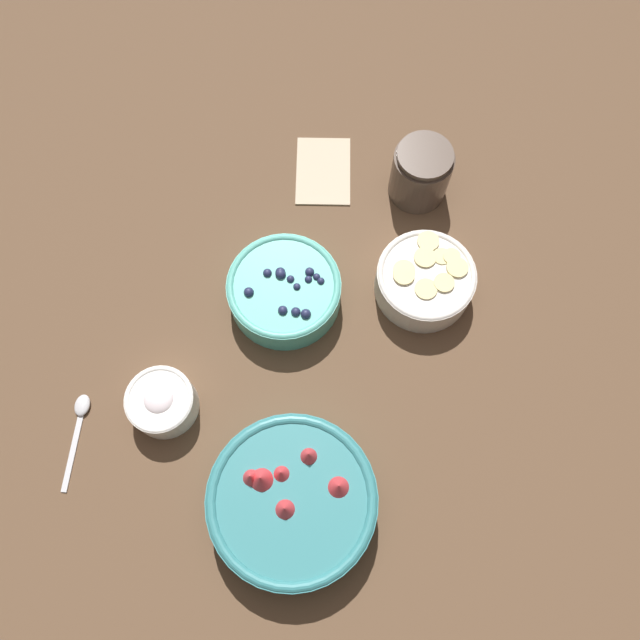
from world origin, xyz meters
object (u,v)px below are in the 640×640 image
Objects in this scene: bowl_bananas at (425,280)px; bowl_cream at (162,402)px; bowl_strawberries at (292,500)px; bowl_blueberries at (282,289)px; jar_chocolate at (420,174)px.

bowl_bananas is 0.43m from bowl_cream.
bowl_strawberries reaches higher than bowl_cream.
bowl_bananas is (-0.09, 0.20, 0.00)m from bowl_blueberries.
bowl_strawberries reaches higher than bowl_bananas.
bowl_blueberries is 1.15× the size of bowl_bananas.
jar_chocolate reaches higher than bowl_bananas.
bowl_strawberries is 2.25× the size of jar_chocolate.
bowl_bananas is 1.55× the size of bowl_cream.
bowl_bananas is (-0.37, 0.07, -0.01)m from bowl_strawberries.
bowl_cream is (0.22, -0.09, -0.00)m from bowl_blueberries.
bowl_strawberries is at bearing 75.05° from bowl_cream.
bowl_cream is at bearing -23.17° from bowl_blueberries.
bowl_blueberries reaches higher than bowl_bananas.
jar_chocolate is (-0.48, 0.23, 0.02)m from bowl_cream.
bowl_strawberries is 1.51× the size of bowl_bananas.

